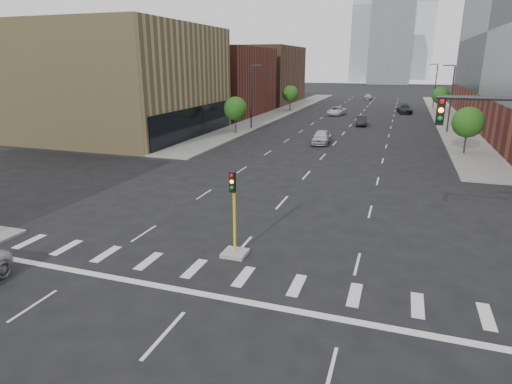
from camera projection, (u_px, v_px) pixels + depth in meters
The scene contains 22 objects.
ground at pixel (132, 371), 13.58m from camera, with size 400.00×400.00×0.00m, color black.
sidewalk_left_far at pixel (284, 111), 85.22m from camera, with size 5.00×92.00×0.15m, color gray.
sidewalk_right_far at pixel (447, 117), 76.02m from camera, with size 5.00×92.00×0.15m, color gray.
building_left_mid at pixel (126, 81), 56.22m from camera, with size 20.00×24.00×14.00m, color #9D8A58.
building_left_far_a at pixel (209, 81), 80.08m from camera, with size 20.00×22.00×12.00m, color brown.
building_left_far_b at pixel (254, 75), 103.49m from camera, with size 20.00×24.00×13.00m, color brown.
tower_left at pixel (379, 7), 205.22m from camera, with size 22.00×22.00×70.00m, color #B2B7BC.
tower_right at pixel (418, 4), 234.49m from camera, with size 20.00×20.00×80.00m, color #B2B7BC.
tower_mid at pixel (392, 32), 188.42m from camera, with size 18.00×18.00×44.00m, color slate.
median_traffic_signal at pixel (235, 238), 21.42m from camera, with size 1.20×1.20×4.40m.
streetlight_right_a at pixel (451, 96), 57.85m from camera, with size 1.60×0.22×9.07m.
streetlight_right_b at pixel (435, 84), 89.57m from camera, with size 1.60×0.22×9.07m.
streetlight_left at pixel (252, 94), 61.54m from camera, with size 1.60×0.22×9.07m.
tree_left_near at pixel (235, 109), 57.66m from camera, with size 3.20×3.20×4.85m.
tree_left_far at pixel (290, 94), 84.85m from camera, with size 3.20×3.20×4.85m.
tree_right_near at pixel (468, 122), 44.55m from camera, with size 3.20×3.20×4.85m.
tree_right_far at pixel (441, 95), 80.79m from camera, with size 3.20×3.20×4.85m.
car_near_left at pixel (321, 137), 51.15m from camera, with size 1.92×4.78×1.63m, color silver.
car_mid_right at pixel (361, 121), 66.05m from camera, with size 1.56×4.48×1.48m, color black.
car_far_left at pixel (337, 111), 79.13m from camera, with size 2.50×5.42×1.51m, color silver.
car_deep_right at pixel (404, 109), 81.79m from camera, with size 2.31×5.67×1.65m, color black.
car_distant at pixel (368, 97), 111.93m from camera, with size 1.75×4.34×1.48m, color #B7B7BC.
Camera 1 is at (7.38, -9.47, 9.40)m, focal length 30.00 mm.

